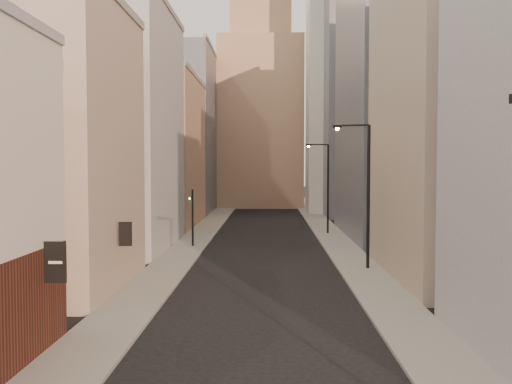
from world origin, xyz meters
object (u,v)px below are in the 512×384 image
at_px(clock_tower, 261,103).
at_px(traffic_light_left, 193,208).
at_px(streetlamp_far, 326,183).
at_px(streetlamp_mid, 365,187).
at_px(white_tower, 335,86).

height_order(clock_tower, traffic_light_left, clock_tower).
bearing_deg(streetlamp_far, streetlamp_mid, -96.20).
distance_m(clock_tower, streetlamp_mid, 61.54).
bearing_deg(traffic_light_left, streetlamp_far, -129.72).
distance_m(clock_tower, streetlamp_far, 42.79).
relative_size(white_tower, streetlamp_far, 4.52).
xyz_separation_m(streetlamp_mid, traffic_light_left, (-12.94, 10.15, -2.25)).
distance_m(white_tower, streetlamp_mid, 47.76).
xyz_separation_m(streetlamp_mid, streetlamp_far, (-0.65, 19.52, -0.35)).
xyz_separation_m(clock_tower, white_tower, (11.00, -14.00, 0.97)).
bearing_deg(clock_tower, traffic_light_left, -95.93).
distance_m(streetlamp_far, traffic_light_left, 15.56).
bearing_deg(streetlamp_far, traffic_light_left, -150.82).
xyz_separation_m(streetlamp_far, traffic_light_left, (-12.29, -9.36, -1.89)).
height_order(streetlamp_mid, streetlamp_far, streetlamp_mid).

